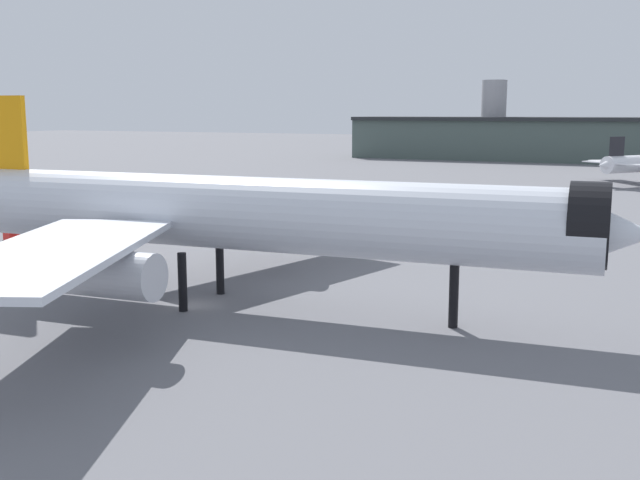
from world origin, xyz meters
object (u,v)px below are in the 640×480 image
object	(u,v)px
airliner_near_gate	(226,214)
baggage_tug_wing	(343,227)
service_truck_front	(27,232)
baggage_cart_trailing	(427,234)

from	to	relation	value
airliner_near_gate	baggage_tug_wing	xyz separation A→B (m)	(-6.11, 38.11, -6.78)
service_truck_front	baggage_tug_wing	xyz separation A→B (m)	(31.51, 24.19, -0.62)
airliner_near_gate	service_truck_front	world-z (taller)	airliner_near_gate
baggage_tug_wing	baggage_cart_trailing	distance (m)	11.62
airliner_near_gate	baggage_tug_wing	world-z (taller)	airliner_near_gate
airliner_near_gate	baggage_tug_wing	distance (m)	39.19
airliner_near_gate	baggage_cart_trailing	distance (m)	38.77
service_truck_front	baggage_cart_trailing	size ratio (longest dim) A/B	2.28
baggage_tug_wing	baggage_cart_trailing	bearing A→B (deg)	3.86
airliner_near_gate	service_truck_front	bearing A→B (deg)	155.10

